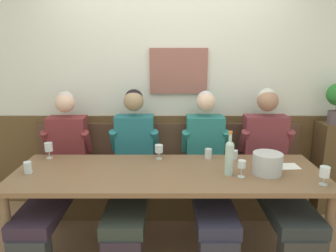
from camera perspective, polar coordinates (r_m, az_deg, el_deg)
room_wall_back at (r=3.46m, az=-0.06°, el=8.24°), size 6.80×0.12×2.80m
wood_wainscot_panel at (r=3.61m, az=-0.07°, el=-6.07°), size 6.80×0.03×1.02m
wall_bench at (r=3.51m, az=-0.06°, el=-10.75°), size 2.88×0.42×0.94m
dining_table at (r=2.72m, az=-0.06°, el=-9.50°), size 2.58×0.82×0.74m
person_left_seat at (r=3.21m, az=-19.08°, el=-7.24°), size 0.49×1.26×1.32m
person_center_left_seat at (r=3.06m, az=-6.59°, el=-7.30°), size 0.49×1.27×1.34m
person_center_right_seat at (r=3.07m, az=7.12°, el=-7.28°), size 0.48×1.28×1.32m
person_right_seat at (r=3.20m, az=18.37°, el=-6.99°), size 0.54×1.27×1.35m
ice_bucket at (r=2.73m, az=17.31°, el=-6.41°), size 0.24×0.24×0.17m
wine_bottle_amber_mid at (r=2.61m, az=10.88°, el=-5.40°), size 0.07×0.07×0.37m
wine_glass_mid_left at (r=2.68m, az=26.20°, el=-7.52°), size 0.07×0.07×0.14m
wine_glass_left_end at (r=2.60m, az=13.02°, el=-6.79°), size 0.06×0.06×0.14m
wine_glass_near_bucket at (r=3.16m, az=-20.68°, el=-3.68°), size 0.07×0.07×0.15m
wine_glass_center_front at (r=2.94m, az=-1.71°, el=-4.22°), size 0.08×0.08×0.13m
water_tumbler_center at (r=2.99m, az=7.17°, el=-4.90°), size 0.07×0.07×0.09m
water_tumbler_left at (r=2.87m, az=-23.89°, el=-6.84°), size 0.06×0.06×0.10m
water_tumbler_right at (r=3.01m, az=11.71°, el=-5.05°), size 0.07×0.07×0.08m
tasting_sheet_left_guest at (r=2.97m, az=20.41°, el=-6.78°), size 0.22×0.16×0.00m
corner_pedestal at (r=3.87m, az=26.81°, el=-6.62°), size 0.28×0.28×0.97m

